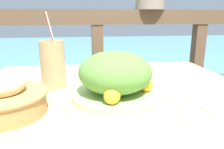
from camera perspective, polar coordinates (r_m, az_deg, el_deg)
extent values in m
cube|color=tan|center=(0.64, 1.44, -8.34)|extent=(0.92, 0.98, 0.04)
cube|color=tan|center=(1.23, -21.99, -16.71)|extent=(0.06, 0.06, 0.70)
cube|color=tan|center=(1.29, 16.57, -14.59)|extent=(0.06, 0.06, 0.70)
cube|color=brown|center=(1.39, -3.95, 14.75)|extent=(2.80, 0.08, 0.09)
cube|color=brown|center=(1.48, -3.60, -5.30)|extent=(0.07, 0.07, 0.92)
cube|color=brown|center=(1.67, 20.54, -3.86)|extent=(0.07, 0.07, 0.92)
cube|color=#568EA8|center=(3.96, -6.27, 3.95)|extent=(12.00, 4.00, 0.43)
cylinder|color=white|center=(0.60, 0.83, -7.15)|extent=(0.28, 0.28, 0.02)
cylinder|color=#B7D17A|center=(0.59, 0.84, -5.44)|extent=(0.23, 0.23, 0.02)
ellipsoid|color=#568E38|center=(0.57, 0.86, 0.62)|extent=(0.19, 0.19, 0.11)
sphere|color=#F9A328|center=(0.59, 8.76, -2.54)|extent=(0.04, 0.04, 0.04)
sphere|color=#F9A328|center=(0.65, -3.30, -0.91)|extent=(0.04, 0.04, 0.04)
sphere|color=#F9A328|center=(0.50, -0.02, -5.60)|extent=(0.04, 0.04, 0.04)
cylinder|color=tan|center=(0.75, -15.20, 2.56)|extent=(0.08, 0.08, 0.16)
cylinder|color=white|center=(0.74, -14.73, 7.37)|extent=(0.04, 0.07, 0.21)
cylinder|color=red|center=(0.73, -14.80, 7.41)|extent=(0.04, 0.07, 0.21)
cylinder|color=#AD7F47|center=(0.60, -26.26, -6.73)|extent=(0.20, 0.20, 0.06)
torus|color=#AD7F47|center=(0.59, -26.53, -4.57)|extent=(0.21, 0.21, 0.01)
ellipsoid|color=beige|center=(0.59, -26.82, -2.19)|extent=(0.11, 0.11, 0.07)
cylinder|color=gray|center=(1.45, 9.92, 18.30)|extent=(0.18, 0.18, 0.10)
cube|color=silver|center=(0.62, 17.07, -7.61)|extent=(0.03, 0.18, 0.00)
cube|color=silver|center=(0.65, 21.95, -7.09)|extent=(0.02, 0.18, 0.00)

